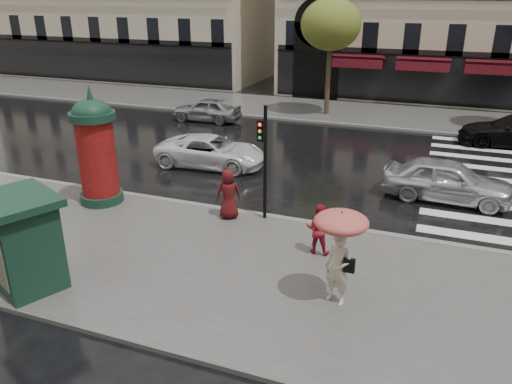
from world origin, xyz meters
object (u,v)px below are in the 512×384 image
at_px(morris_column, 96,148).
at_px(man_burgundy, 228,194).
at_px(woman_umbrella, 340,243).
at_px(newsstand, 22,241).
at_px(car_far_silver, 207,110).
at_px(traffic_light, 264,152).
at_px(car_silver, 447,180).
at_px(woman_red, 318,229).
at_px(car_white, 211,151).

bearing_deg(morris_column, man_burgundy, 3.81).
bearing_deg(man_burgundy, woman_umbrella, 111.67).
relative_size(woman_umbrella, man_burgundy, 1.45).
height_order(man_burgundy, newsstand, newsstand).
bearing_deg(newsstand, car_far_silver, 101.48).
relative_size(traffic_light, car_far_silver, 0.94).
height_order(man_burgundy, car_far_silver, man_burgundy).
relative_size(morris_column, traffic_light, 1.10).
bearing_deg(morris_column, woman_umbrella, -19.30).
distance_m(morris_column, car_far_silver, 12.39).
bearing_deg(car_silver, morris_column, 115.47).
relative_size(newsstand, car_silver, 0.56).
height_order(newsstand, car_far_silver, newsstand).
relative_size(morris_column, newsstand, 1.63).
bearing_deg(woman_umbrella, car_far_silver, 125.21).
relative_size(woman_red, morris_column, 0.36).
distance_m(man_burgundy, newsstand, 6.21).
xyz_separation_m(woman_umbrella, man_burgundy, (-4.25, 3.44, -0.74)).
bearing_deg(newsstand, morris_column, 107.81).
relative_size(woman_umbrella, car_far_silver, 0.60).
height_order(woman_red, newsstand, newsstand).
height_order(car_white, car_far_silver, car_far_silver).
bearing_deg(car_far_silver, car_silver, 57.90).
height_order(morris_column, car_white, morris_column).
relative_size(newsstand, car_far_silver, 0.63).
distance_m(man_burgundy, car_white, 5.58).
xyz_separation_m(woman_umbrella, traffic_light, (-3.18, 3.77, 0.66)).
distance_m(woman_red, car_white, 8.60).
distance_m(car_white, car_far_silver, 7.98).
bearing_deg(newsstand, woman_red, 33.42).
relative_size(traffic_light, newsstand, 1.48).
bearing_deg(newsstand, car_silver, 45.57).
xyz_separation_m(man_burgundy, traffic_light, (1.07, 0.33, 1.40)).
xyz_separation_m(woman_red, car_white, (-6.14, 6.02, -0.20)).
xyz_separation_m(newsstand, car_far_silver, (-3.51, 17.26, -0.67)).
bearing_deg(morris_column, car_far_silver, 98.74).
bearing_deg(car_far_silver, traffic_light, 31.32).
xyz_separation_m(morris_column, car_white, (1.78, 5.08, -1.40)).
height_order(woman_red, car_silver, woman_red).
distance_m(woman_umbrella, car_white, 10.92).
bearing_deg(car_white, car_silver, -95.77).
bearing_deg(car_far_silver, woman_umbrella, 33.09).
bearing_deg(car_white, morris_column, 157.52).
bearing_deg(woman_red, newsstand, 32.22).
xyz_separation_m(traffic_light, car_far_silver, (-7.61, 11.53, -1.67)).
xyz_separation_m(man_burgundy, car_far_silver, (-6.54, 11.86, -0.27)).
bearing_deg(car_white, traffic_light, -141.38).
height_order(car_silver, car_white, car_silver).
distance_m(woman_umbrella, woman_red, 2.54).
bearing_deg(car_silver, car_white, 90.25).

